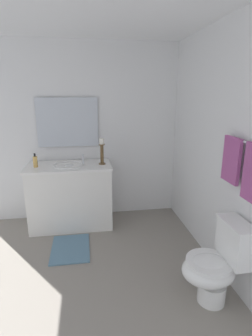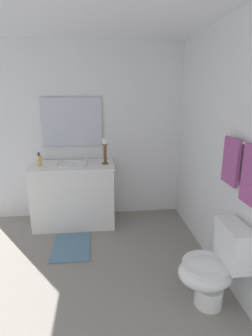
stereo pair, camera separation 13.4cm
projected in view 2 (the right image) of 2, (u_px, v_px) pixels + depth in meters
name	position (u px, v px, depth m)	size (l,w,h in m)	color
floor	(82.00, 270.00, 2.76)	(2.74, 2.83, 0.02)	gray
wall_back	(223.00, 152.00, 2.57)	(2.74, 0.04, 2.45)	white
wall_left	(83.00, 133.00, 3.74)	(0.04, 2.83, 2.45)	white
ceiling	(68.00, 3.00, 2.09)	(2.74, 2.83, 0.02)	white
vanity_cabinet	(74.00, 195.00, 3.63)	(0.58, 1.11, 0.86)	white
sink_basin	(73.00, 167.00, 3.52)	(0.40, 0.40, 0.24)	white
mirror	(72.00, 122.00, 3.64)	(0.02, 0.82, 0.66)	silver
candle_holder_tall	(105.00, 150.00, 3.49)	(0.09, 0.09, 0.34)	brown
soap_bottle	(39.00, 160.00, 3.42)	(0.06, 0.06, 0.18)	#E5B259
toilet	(213.00, 268.00, 2.21)	(0.39, 0.54, 0.75)	white
towel_bar	(245.00, 143.00, 2.08)	(0.02, 0.02, 0.59)	silver
towel_near_vanity	(231.00, 161.00, 2.27)	(0.25, 0.03, 0.41)	#A54C8C
towel_center	(250.00, 174.00, 2.00)	(0.18, 0.03, 0.46)	#A54C8C
bath_mat	(72.00, 247.00, 3.15)	(0.60, 0.44, 0.02)	slate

